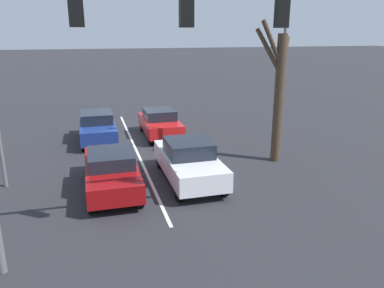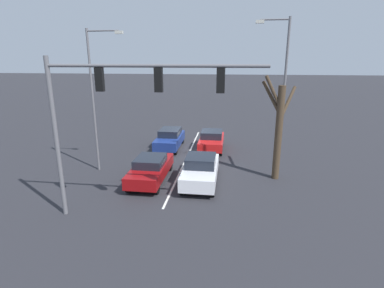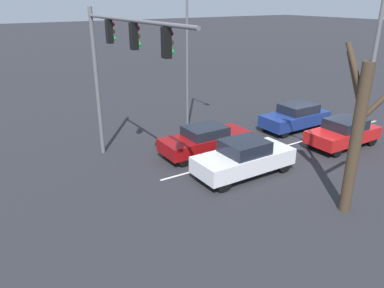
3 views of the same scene
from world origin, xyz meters
name	(u,v)px [view 1 (image 1 of 3)]	position (x,y,z in m)	size (l,w,h in m)	color
ground_plane	(132,140)	(0.00, 0.00, 0.00)	(240.00, 240.00, 0.00)	#28282D
lane_stripe_left_divider	(136,150)	(0.00, 1.95, 0.01)	(0.12, 15.90, 0.01)	silver
car_white_leftlane_front	(189,161)	(-1.48, 6.43, 0.82)	(1.88, 4.65, 1.64)	silver
car_maroon_midlane_front	(111,170)	(1.49, 6.48, 0.76)	(1.83, 4.72, 1.47)	maroon
car_navy_midlane_second	(98,127)	(1.73, -0.31, 0.79)	(1.80, 4.34, 1.55)	navy
car_red_leftlane_second	(160,123)	(-1.65, -0.32, 0.79)	(1.85, 4.11, 1.52)	red
traffic_signal_gantry	(106,47)	(1.64, 10.88, 5.31)	(9.04, 0.37, 7.14)	slate
street_lamp_left_shoulder	(281,43)	(-5.86, 5.13, 5.21)	(1.85, 0.24, 9.18)	slate
bare_tree_near	(278,91)	(-5.89, 5.10, 3.18)	(2.18, 1.55, 6.14)	#423323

